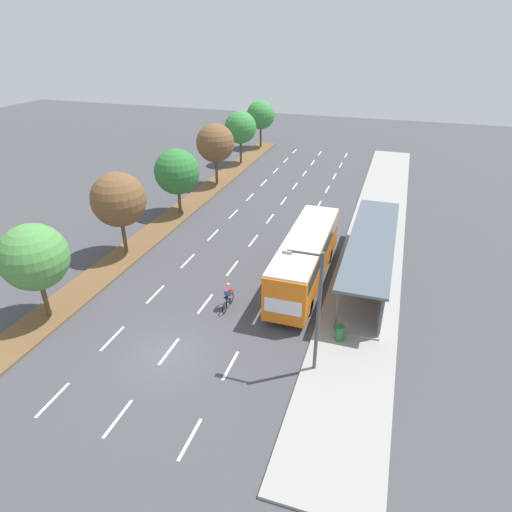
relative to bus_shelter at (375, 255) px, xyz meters
name	(u,v)px	position (x,y,z in m)	size (l,w,h in m)	color
ground_plane	(166,355)	(-9.53, -11.34, -1.86)	(140.00, 140.00, 0.00)	#424247
median_strip	(189,205)	(-17.83, 8.66, -1.80)	(2.60, 52.00, 0.12)	brown
sidewalk_right	(377,228)	(-0.28, 8.66, -1.79)	(4.50, 52.00, 0.15)	gray
lane_divider_left	(233,214)	(-13.03, 7.87, -1.86)	(0.14, 49.43, 0.01)	white
lane_divider_center	(270,219)	(-9.53, 7.87, -1.86)	(0.14, 49.43, 0.01)	white
lane_divider_right	(309,224)	(-6.03, 7.87, -1.86)	(0.14, 49.43, 0.01)	white
bus_shelter	(375,255)	(0.00, 0.00, 0.00)	(2.90, 14.13, 2.86)	gray
bus	(305,255)	(-4.28, -1.84, 0.20)	(2.54, 11.29, 3.37)	orange
cyclist	(228,297)	(-8.01, -6.27, -1.07)	(0.46, 1.82, 1.71)	black
median_tree_nearest	(34,257)	(-17.80, -10.39, 2.12)	(3.78, 3.78, 5.77)	brown
median_tree_second	(119,200)	(-17.94, -1.93, 2.46)	(3.93, 3.93, 6.18)	brown
median_tree_third	(177,172)	(-17.69, 6.52, 2.06)	(3.99, 3.99, 5.81)	brown
median_tree_fourth	(215,143)	(-17.60, 14.97, 2.66)	(3.95, 3.95, 6.39)	brown
median_tree_fifth	(240,127)	(-17.90, 23.42, 2.57)	(3.81, 3.81, 6.23)	brown
median_tree_farthest	(261,115)	(-18.02, 31.87, 2.60)	(3.80, 3.80, 6.25)	brown
streetlight	(315,305)	(-2.11, -10.01, 2.02)	(1.91, 0.24, 6.50)	#4C4C51
trash_bin	(340,333)	(-1.08, -7.37, -1.29)	(0.52, 0.52, 0.85)	#286B38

